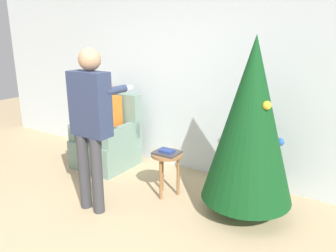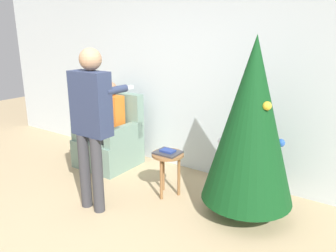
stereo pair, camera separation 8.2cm
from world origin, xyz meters
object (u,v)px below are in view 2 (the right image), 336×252
object	(u,v)px
armchair	(111,141)
person_seated	(108,121)
person_standing	(91,115)
side_stool	(168,161)
christmas_tree	(251,122)

from	to	relation	value
armchair	person_seated	size ratio (longest dim) A/B	0.85
armchair	person_seated	xyz separation A→B (m)	(0.00, -0.04, 0.32)
person_seated	person_standing	distance (m)	1.29
armchair	side_stool	size ratio (longest dim) A/B	1.95
person_seated	person_standing	world-z (taller)	person_standing
christmas_tree	armchair	size ratio (longest dim) A/B	1.81
christmas_tree	person_seated	bearing A→B (deg)	175.74
person_seated	side_stool	xyz separation A→B (m)	(1.26, -0.30, -0.23)
side_stool	person_seated	bearing A→B (deg)	166.76
person_seated	christmas_tree	bearing A→B (deg)	-4.26
christmas_tree	armchair	world-z (taller)	christmas_tree
person_standing	side_stool	bearing A→B (deg)	53.09
person_standing	armchair	bearing A→B (deg)	126.36
armchair	person_standing	xyz separation A→B (m)	(0.75, -1.01, 0.72)
christmas_tree	side_stool	world-z (taller)	christmas_tree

